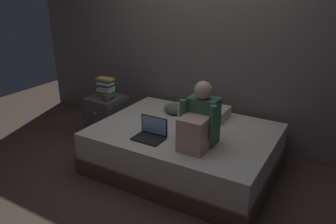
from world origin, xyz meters
TOP-DOWN VIEW (x-y plane):
  - ground_plane at (0.00, 0.00)m, footprint 8.00×8.00m
  - wall_back at (0.00, 1.20)m, footprint 5.60×0.10m
  - bed at (0.20, 0.30)m, footprint 2.00×1.50m
  - nightstand at (-1.10, 0.47)m, footprint 0.44×0.46m
  - person_sitting at (0.51, 0.02)m, footprint 0.39×0.44m
  - laptop at (-0.00, -0.09)m, footprint 0.32×0.23m
  - pillow at (0.24, 0.75)m, footprint 0.56×0.36m
  - book_stack at (-1.07, 0.45)m, footprint 0.25×0.16m
  - mug at (-0.97, 0.35)m, footprint 0.08×0.08m
  - clothes_pile at (-0.14, 0.68)m, footprint 0.30×0.28m

SIDE VIEW (x-z plane):
  - ground_plane at x=0.00m, z-range 0.00..0.00m
  - bed at x=0.20m, z-range 0.00..0.49m
  - nightstand at x=-1.10m, z-range 0.00..0.59m
  - laptop at x=0.00m, z-range 0.44..0.66m
  - clothes_pile at x=-0.14m, z-range 0.49..0.62m
  - pillow at x=0.24m, z-range 0.49..0.62m
  - mug at x=-0.97m, z-range 0.59..0.68m
  - book_stack at x=-1.07m, z-range 0.59..0.87m
  - person_sitting at x=0.51m, z-range 0.41..1.07m
  - wall_back at x=0.00m, z-range 0.00..2.70m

